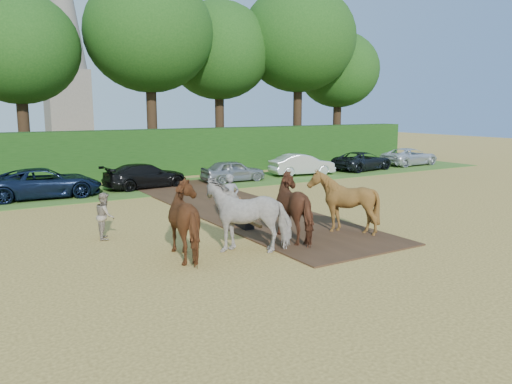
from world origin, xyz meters
TOP-DOWN VIEW (x-y plane):
  - ground at (0.00, 0.00)m, footprint 120.00×120.00m
  - earth_strip at (1.50, 7.00)m, footprint 4.50×17.00m
  - grass_verge at (0.00, 14.00)m, footprint 50.00×5.00m
  - hedgerow at (0.00, 18.50)m, footprint 46.00×1.60m
  - spectator_near at (-4.76, 4.72)m, footprint 0.76×0.89m
  - plough_team at (-0.28, 1.27)m, footprint 7.44×5.18m
  - parked_cars at (3.03, 14.04)m, footprint 40.87×2.98m
  - treeline at (-1.69, 21.69)m, footprint 48.70×10.60m
  - church at (4.00, 55.00)m, footprint 5.20×5.20m

SIDE VIEW (x-z plane):
  - ground at x=0.00m, z-range 0.00..0.00m
  - grass_verge at x=0.00m, z-range 0.00..0.03m
  - earth_strip at x=1.50m, z-range 0.00..0.05m
  - parked_cars at x=3.03m, z-range -0.05..1.42m
  - spectator_near at x=-4.76m, z-range 0.00..1.57m
  - plough_team at x=-0.28m, z-range -0.01..2.21m
  - hedgerow at x=0.00m, z-range 0.00..3.00m
  - treeline at x=-1.69m, z-range 1.87..16.07m
  - church at x=4.00m, z-range 0.23..27.23m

